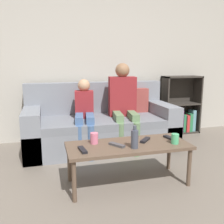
# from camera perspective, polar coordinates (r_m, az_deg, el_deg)

# --- Properties ---
(wall_back) EXTENTS (12.00, 0.06, 2.60)m
(wall_back) POSITION_cam_1_polar(r_m,az_deg,el_deg) (3.93, -5.49, 12.95)
(wall_back) COLOR #B7B2A8
(wall_back) RESTS_ON ground_plane
(couch) EXTENTS (2.04, 0.90, 0.89)m
(couch) POSITION_cam_1_polar(r_m,az_deg,el_deg) (3.54, -2.64, -3.26)
(couch) COLOR gray
(couch) RESTS_ON ground_plane
(bookshelf) EXTENTS (0.63, 0.28, 0.96)m
(bookshelf) POSITION_cam_1_polar(r_m,az_deg,el_deg) (4.39, 15.09, 0.04)
(bookshelf) COLOR #332D28
(bookshelf) RESTS_ON ground_plane
(coffee_table) EXTENTS (1.19, 0.49, 0.41)m
(coffee_table) POSITION_cam_1_polar(r_m,az_deg,el_deg) (2.45, 3.74, -8.23)
(coffee_table) COLOR brown
(coffee_table) RESTS_ON ground_plane
(person_adult) EXTENTS (0.41, 0.66, 1.17)m
(person_adult) POSITION_cam_1_polar(r_m,az_deg,el_deg) (3.46, 2.58, 2.82)
(person_adult) COLOR #66845B
(person_adult) RESTS_ON ground_plane
(person_child) EXTENTS (0.33, 0.65, 0.96)m
(person_child) POSITION_cam_1_polar(r_m,az_deg,el_deg) (3.31, -6.31, 0.17)
(person_child) COLOR #476693
(person_child) RESTS_ON ground_plane
(cup_near) EXTENTS (0.08, 0.08, 0.11)m
(cup_near) POSITION_cam_1_polar(r_m,az_deg,el_deg) (2.44, -4.09, -6.00)
(cup_near) COLOR pink
(cup_near) RESTS_ON coffee_table
(cup_far) EXTENTS (0.07, 0.07, 0.10)m
(cup_far) POSITION_cam_1_polar(r_m,az_deg,el_deg) (2.51, 14.20, -5.95)
(cup_far) COLOR #4CB77A
(cup_far) RESTS_ON coffee_table
(tv_remote_0) EXTENTS (0.15, 0.16, 0.02)m
(tv_remote_0) POSITION_cam_1_polar(r_m,az_deg,el_deg) (2.55, 7.59, -6.35)
(tv_remote_0) COLOR black
(tv_remote_0) RESTS_ON coffee_table
(tv_remote_1) EXTENTS (0.13, 0.17, 0.02)m
(tv_remote_1) POSITION_cam_1_polar(r_m,az_deg,el_deg) (2.38, 1.11, -7.53)
(tv_remote_1) COLOR #47474C
(tv_remote_1) RESTS_ON coffee_table
(tv_remote_2) EXTENTS (0.08, 0.18, 0.02)m
(tv_remote_2) POSITION_cam_1_polar(r_m,az_deg,el_deg) (2.65, 13.12, -5.82)
(tv_remote_2) COLOR black
(tv_remote_2) RESTS_ON coffee_table
(tv_remote_3) EXTENTS (0.07, 0.17, 0.02)m
(tv_remote_3) POSITION_cam_1_polar(r_m,az_deg,el_deg) (2.27, -6.76, -8.57)
(tv_remote_3) COLOR black
(tv_remote_3) RESTS_ON coffee_table
(bottle) EXTENTS (0.07, 0.07, 0.21)m
(bottle) POSITION_cam_1_polar(r_m,az_deg,el_deg) (2.31, 5.19, -6.09)
(bottle) COLOR #424756
(bottle) RESTS_ON coffee_table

